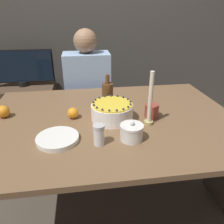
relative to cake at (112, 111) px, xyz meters
name	(u,v)px	position (x,y,z in m)	size (l,w,h in m)	color
ground_plane	(112,203)	(0.00, 0.02, -0.78)	(12.00, 12.00, 0.00)	#4C4238
wall_behind	(93,10)	(0.00, 1.42, 0.52)	(8.00, 0.05, 2.60)	#4C4742
dining_table	(112,131)	(0.00, 0.02, -0.15)	(1.52, 1.08, 0.73)	brown
cake	(112,111)	(0.00, 0.00, 0.00)	(0.25, 0.25, 0.11)	white
sugar_bowl	(132,132)	(0.07, -0.23, -0.01)	(0.12, 0.12, 0.11)	white
sugar_shaker	(99,135)	(-0.10, -0.25, 0.00)	(0.06, 0.06, 0.11)	white
plate_stack	(58,139)	(-0.30, -0.19, -0.04)	(0.21, 0.21, 0.02)	white
candle	(150,103)	(0.20, -0.09, 0.08)	(0.05, 0.05, 0.31)	tan
bottle	(108,94)	(0.00, 0.22, 0.03)	(0.08, 0.08, 0.21)	brown
cup	(152,111)	(0.24, 0.00, -0.01)	(0.08, 0.08, 0.08)	#993D33
orange_fruit_0	(3,112)	(-0.64, 0.12, -0.01)	(0.07, 0.07, 0.07)	orange
orange_fruit_1	(73,113)	(-0.23, 0.05, -0.02)	(0.07, 0.07, 0.07)	orange
person_man_blue_shirt	(89,103)	(-0.12, 0.76, -0.27)	(0.40, 0.34, 1.17)	#2D2D38
side_cabinet	(28,111)	(-0.78, 1.16, -0.49)	(0.62, 0.44, 0.58)	#4C3828
tv_monitor	(20,67)	(-0.78, 1.16, 0.00)	(0.66, 0.10, 0.37)	black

